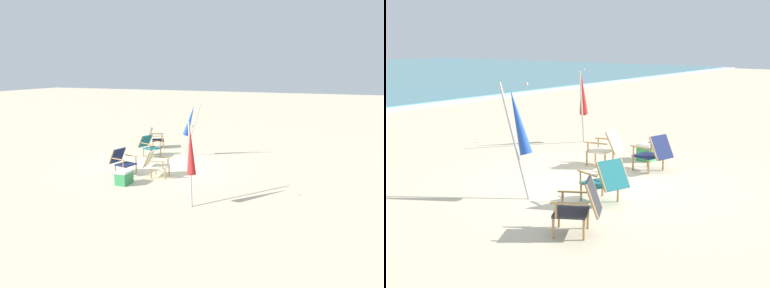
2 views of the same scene
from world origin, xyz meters
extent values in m
plane|color=beige|center=(0.00, 0.00, 0.00)|extent=(80.00, 80.00, 0.00)
cube|color=beige|center=(1.20, 0.71, 0.32)|extent=(0.60, 0.56, 0.04)
cube|color=beige|center=(1.26, 0.36, 0.56)|extent=(0.53, 0.34, 0.49)
cylinder|color=#AD7F4C|center=(0.93, 0.88, 0.16)|extent=(0.04, 0.04, 0.32)
cylinder|color=#AD7F4C|center=(1.39, 0.96, 0.16)|extent=(0.04, 0.04, 0.32)
cylinder|color=#AD7F4C|center=(1.00, 0.45, 0.16)|extent=(0.04, 0.04, 0.32)
cylinder|color=#AD7F4C|center=(1.46, 0.53, 0.16)|extent=(0.04, 0.04, 0.32)
cube|color=#AD7F4C|center=(0.92, 0.64, 0.54)|extent=(0.13, 0.53, 0.02)
cylinder|color=#AD7F4C|center=(0.89, 0.82, 0.43)|extent=(0.04, 0.04, 0.22)
cube|color=#AD7F4C|center=(1.48, 0.74, 0.54)|extent=(0.13, 0.53, 0.02)
cylinder|color=#AD7F4C|center=(1.44, 0.92, 0.43)|extent=(0.04, 0.04, 0.22)
cylinder|color=#AD7F4C|center=(1.01, 0.32, 0.56)|extent=(0.08, 0.26, 0.49)
cylinder|color=#AD7F4C|center=(1.51, 0.41, 0.56)|extent=(0.08, 0.26, 0.49)
cube|color=#28282D|center=(-2.57, -1.31, 0.32)|extent=(0.69, 0.67, 0.04)
cube|color=#28282D|center=(-2.41, -1.59, 0.57)|extent=(0.53, 0.42, 0.50)
cylinder|color=#AD7F4C|center=(-2.88, -1.23, 0.16)|extent=(0.04, 0.04, 0.32)
cylinder|color=#AD7F4C|center=(-2.46, -1.01, 0.16)|extent=(0.04, 0.04, 0.32)
cylinder|color=#AD7F4C|center=(-2.67, -1.61, 0.16)|extent=(0.04, 0.04, 0.32)
cylinder|color=#AD7F4C|center=(-2.26, -1.39, 0.16)|extent=(0.04, 0.04, 0.32)
cube|color=#AD7F4C|center=(-2.80, -1.46, 0.54)|extent=(0.28, 0.48, 0.02)
cylinder|color=#AD7F4C|center=(-2.89, -1.29, 0.43)|extent=(0.04, 0.04, 0.22)
cube|color=#AD7F4C|center=(-2.31, -1.19, 0.54)|extent=(0.28, 0.48, 0.02)
cylinder|color=#AD7F4C|center=(-2.40, -1.03, 0.43)|extent=(0.04, 0.04, 0.22)
cylinder|color=#AD7F4C|center=(-2.64, -1.71, 0.57)|extent=(0.13, 0.20, 0.50)
cylinder|color=#AD7F4C|center=(-2.19, -1.47, 0.57)|extent=(0.13, 0.20, 0.50)
cube|color=#196066|center=(-1.04, -0.77, 0.32)|extent=(0.65, 0.62, 0.04)
cube|color=#196066|center=(-1.16, -1.12, 0.54)|extent=(0.56, 0.44, 0.47)
cylinder|color=#AD7F4C|center=(-1.19, -0.49, 0.16)|extent=(0.04, 0.04, 0.32)
cylinder|color=#AD7F4C|center=(-0.75, -0.65, 0.16)|extent=(0.04, 0.04, 0.32)
cylinder|color=#AD7F4C|center=(-1.33, -0.90, 0.16)|extent=(0.04, 0.04, 0.32)
cylinder|color=#AD7F4C|center=(-0.89, -1.05, 0.16)|extent=(0.04, 0.04, 0.32)
cube|color=#AD7F4C|center=(-1.31, -0.70, 0.54)|extent=(0.20, 0.51, 0.02)
cylinder|color=#AD7F4C|center=(-1.25, -0.52, 0.43)|extent=(0.04, 0.04, 0.22)
cube|color=#AD7F4C|center=(-0.78, -0.88, 0.54)|extent=(0.20, 0.51, 0.02)
cylinder|color=#AD7F4C|center=(-0.72, -0.71, 0.43)|extent=(0.04, 0.04, 0.22)
cylinder|color=#AD7F4C|center=(-1.40, -1.04, 0.54)|extent=(0.13, 0.29, 0.47)
cylinder|color=#AD7F4C|center=(-0.92, -1.21, 0.54)|extent=(0.13, 0.29, 0.47)
cube|color=#19234C|center=(1.38, -0.40, 0.32)|extent=(0.61, 0.58, 0.04)
cube|color=#19234C|center=(1.30, -0.74, 0.55)|extent=(0.54, 0.36, 0.48)
cylinder|color=#AD7F4C|center=(1.20, -0.13, 0.16)|extent=(0.04, 0.04, 0.32)
cylinder|color=#AD7F4C|center=(1.65, -0.24, 0.16)|extent=(0.04, 0.04, 0.32)
cylinder|color=#AD7F4C|center=(1.10, -0.56, 0.16)|extent=(0.04, 0.04, 0.32)
cylinder|color=#AD7F4C|center=(1.56, -0.66, 0.16)|extent=(0.04, 0.04, 0.32)
cube|color=#AD7F4C|center=(1.10, -0.35, 0.54)|extent=(0.15, 0.52, 0.02)
cylinder|color=#AD7F4C|center=(1.14, -0.17, 0.43)|extent=(0.04, 0.04, 0.22)
cube|color=#AD7F4C|center=(1.65, -0.48, 0.54)|extent=(0.15, 0.52, 0.02)
cylinder|color=#AD7F4C|center=(1.69, -0.29, 0.43)|extent=(0.04, 0.04, 0.22)
cylinder|color=#AD7F4C|center=(1.05, -0.69, 0.55)|extent=(0.10, 0.27, 0.48)
cylinder|color=#AD7F4C|center=(1.55, -0.80, 0.55)|extent=(0.10, 0.27, 0.48)
cylinder|color=#B7B2A8|center=(-1.67, 0.60, 1.00)|extent=(0.05, 0.67, 2.02)
cone|color=blue|center=(-1.67, 0.50, 1.35)|extent=(0.22, 0.55, 1.17)
sphere|color=#B7B2A8|center=(-1.67, 0.29, 2.01)|extent=(0.06, 0.06, 0.06)
cylinder|color=#B7B2A8|center=(2.82, 2.37, 0.97)|extent=(0.75, 0.42, 1.96)
cone|color=red|center=(2.94, 2.43, 1.31)|extent=(0.67, 0.49, 1.15)
sphere|color=#B7B2A8|center=(3.17, 2.55, 1.95)|extent=(0.06, 0.06, 0.06)
cube|color=#338C4C|center=(2.24, 0.08, 0.17)|extent=(0.48, 0.34, 0.34)
cube|color=white|center=(2.24, 0.08, 0.37)|extent=(0.49, 0.35, 0.06)
camera|label=1|loc=(11.00, 5.76, 3.25)|focal=35.00mm
camera|label=2|loc=(-8.40, -5.68, 2.77)|focal=50.00mm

